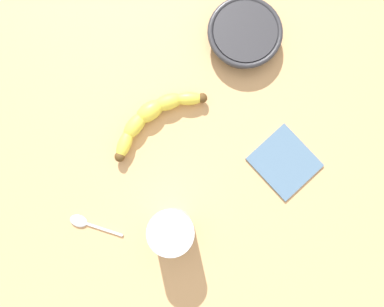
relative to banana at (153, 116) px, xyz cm
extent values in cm
cube|color=tan|center=(7.94, 1.41, -3.39)|extent=(120.00, 120.00, 3.00)
ellipsoid|color=yellow|center=(-2.02, 7.80, 0.00)|extent=(3.82, 6.72, 2.72)
ellipsoid|color=yellow|center=(-2.16, 3.59, 0.00)|extent=(3.96, 6.67, 3.25)
ellipsoid|color=yellow|center=(-1.05, -0.47, 0.00)|extent=(6.01, 7.32, 3.77)
ellipsoid|color=yellow|center=(1.20, -4.02, 0.00)|extent=(6.60, 6.91, 3.25)
ellipsoid|color=yellow|center=(4.40, -6.75, 0.00)|extent=(6.81, 5.65, 2.72)
sphere|color=#513819|center=(-1.50, 10.60, 0.00)|extent=(2.08, 2.08, 2.08)
sphere|color=#513819|center=(6.82, -8.25, 0.00)|extent=(2.08, 2.08, 2.08)
cylinder|color=silver|center=(23.19, -0.71, 4.14)|extent=(8.40, 8.40, 12.06)
cylinder|color=#9D76A1|center=(23.19, -0.71, 3.72)|extent=(7.90, 7.90, 10.72)
cylinder|color=#2D2D33|center=(-12.70, 21.97, 0.25)|extent=(13.15, 13.15, 4.28)
torus|color=#2D2D33|center=(-12.70, 21.97, 1.80)|extent=(15.49, 15.49, 1.20)
ellipsoid|color=silver|center=(17.62, -19.04, -1.49)|extent=(3.88, 4.32, 0.80)
cube|color=silver|center=(20.19, -14.57, -1.49)|extent=(4.68, 7.61, 0.25)
cube|color=slate|center=(14.77, 24.36, -1.59)|extent=(15.71, 15.40, 0.60)
camera|label=1|loc=(18.61, 4.12, 82.65)|focal=38.67mm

